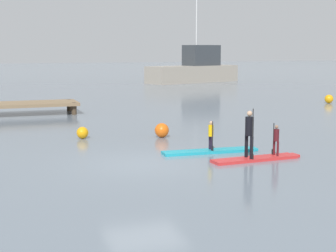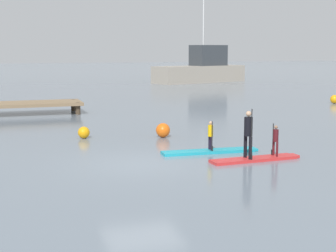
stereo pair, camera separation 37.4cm
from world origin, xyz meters
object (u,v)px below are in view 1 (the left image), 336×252
fishing_boat_white_large (195,69)px  mooring_buoy_mid (162,130)px  paddleboard_far (256,159)px  paddler_adult (249,131)px  paddler_child_solo (211,134)px  mooring_buoy_near (82,133)px  paddler_child_front (276,139)px  mooring_buoy_far (329,99)px  paddleboard_near (210,151)px

fishing_boat_white_large → mooring_buoy_mid: (-15.03, -33.17, -1.10)m
paddleboard_far → fishing_boat_white_large: fishing_boat_white_large is taller
paddler_adult → paddleboard_far: bearing=4.6°
paddler_adult → fishing_boat_white_large: bearing=70.3°
paddler_child_solo → mooring_buoy_near: (-3.81, 4.48, -0.43)m
paddleboard_far → paddler_child_front: size_ratio=2.97×
mooring_buoy_far → paddleboard_near: bearing=-138.2°
paddler_child_solo → mooring_buoy_near: 5.90m
mooring_buoy_far → paddleboard_far: bearing=-132.9°
paddler_child_solo → mooring_buoy_near: bearing=130.4°
paddler_child_solo → mooring_buoy_far: paddler_child_solo is taller
paddleboard_near → mooring_buoy_far: mooring_buoy_far is taller
paddleboard_near → mooring_buoy_far: (14.59, 13.03, 0.24)m
paddler_adult → mooring_buoy_mid: paddler_adult is taller
paddleboard_far → mooring_buoy_far: (13.66, 14.72, 0.24)m
paddleboard_far → mooring_buoy_near: (-4.73, 6.16, 0.20)m
paddleboard_near → fishing_boat_white_large: bearing=68.6°
paddleboard_far → fishing_boat_white_large: 40.85m
paddleboard_near → mooring_buoy_mid: (-0.60, 3.67, 0.25)m
mooring_buoy_near → fishing_boat_white_large: bearing=60.6°
mooring_buoy_mid → paddler_adult: bearing=-77.1°
paddleboard_far → mooring_buoy_mid: size_ratio=5.40×
paddler_child_solo → paddler_adult: paddler_adult is taller
paddler_child_front → fishing_boat_white_large: bearing=71.7°
paddler_adult → fishing_boat_white_large: (13.80, 38.56, 0.39)m
mooring_buoy_near → mooring_buoy_far: 20.29m
paddleboard_near → paddler_child_solo: paddler_child_solo is taller
paddleboard_far → mooring_buoy_near: mooring_buoy_near is taller
mooring_buoy_near → mooring_buoy_mid: size_ratio=0.82×
paddler_child_solo → paddleboard_far: 2.02m
paddler_adult → mooring_buoy_far: (13.96, 14.75, -0.71)m
mooring_buoy_near → mooring_buoy_mid: mooring_buoy_mid is taller
paddler_child_front → mooring_buoy_far: (12.90, 14.67, -0.39)m
paddler_child_solo → mooring_buoy_mid: paddler_child_solo is taller
paddleboard_far → fishing_boat_white_large: size_ratio=0.29×
paddler_child_solo → mooring_buoy_far: (14.58, 13.04, -0.39)m
paddleboard_near → mooring_buoy_near: 5.87m
paddleboard_near → paddler_adult: (0.63, -1.72, 0.95)m
mooring_buoy_far → fishing_boat_white_large: bearing=90.4°
paddleboard_near → paddleboard_far: bearing=-61.3°
paddler_adult → mooring_buoy_near: paddler_adult is taller
paddler_adult → paddler_child_front: bearing=4.4°
paddler_child_solo → paddler_child_front: size_ratio=0.97×
fishing_boat_white_large → mooring_buoy_near: (-18.23, -32.37, -1.15)m
paddleboard_near → paddler_adult: bearing=-70.0°
paddler_adult → paddler_child_front: (1.06, 0.08, -0.32)m
mooring_buoy_mid → mooring_buoy_far: 17.84m
paddleboard_far → mooring_buoy_far: size_ratio=5.57×
mooring_buoy_near → mooring_buoy_far: mooring_buoy_far is taller
fishing_boat_white_large → mooring_buoy_near: 37.17m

